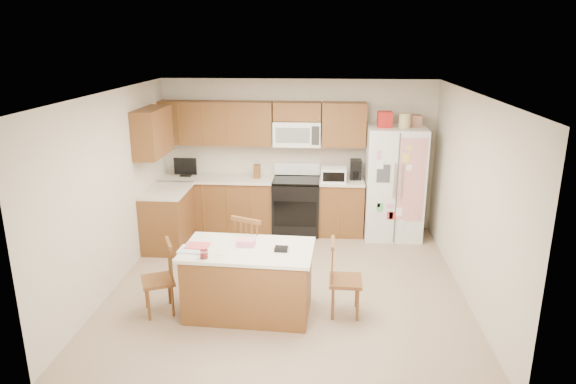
# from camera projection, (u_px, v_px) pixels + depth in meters

# --- Properties ---
(ground) EXTENTS (4.50, 4.50, 0.00)m
(ground) POSITION_uv_depth(u_px,v_px,m) (288.00, 284.00, 6.80)
(ground) COLOR #9D8368
(ground) RESTS_ON ground
(room_shell) EXTENTS (4.60, 4.60, 2.52)m
(room_shell) POSITION_uv_depth(u_px,v_px,m) (288.00, 179.00, 6.39)
(room_shell) COLOR beige
(room_shell) RESTS_ON ground
(cabinetry) EXTENTS (3.36, 1.56, 2.15)m
(cabinetry) POSITION_uv_depth(u_px,v_px,m) (236.00, 180.00, 8.32)
(cabinetry) COLOR brown
(cabinetry) RESTS_ON ground
(stove) EXTENTS (0.76, 0.65, 1.13)m
(stove) POSITION_uv_depth(u_px,v_px,m) (296.00, 205.00, 8.51)
(stove) COLOR black
(stove) RESTS_ON ground
(refrigerator) EXTENTS (0.90, 0.79, 2.04)m
(refrigerator) POSITION_uv_depth(u_px,v_px,m) (394.00, 182.00, 8.22)
(refrigerator) COLOR white
(refrigerator) RESTS_ON ground
(island) EXTENTS (1.54, 0.94, 0.91)m
(island) POSITION_uv_depth(u_px,v_px,m) (248.00, 280.00, 5.99)
(island) COLOR brown
(island) RESTS_ON ground
(windsor_chair_left) EXTENTS (0.49, 0.49, 0.88)m
(windsor_chair_left) POSITION_uv_depth(u_px,v_px,m) (160.00, 280.00, 6.00)
(windsor_chair_left) COLOR brown
(windsor_chair_left) RESTS_ON ground
(windsor_chair_back) EXTENTS (0.57, 0.56, 1.01)m
(windsor_chair_back) POSITION_uv_depth(u_px,v_px,m) (253.00, 254.00, 6.55)
(windsor_chair_back) COLOR brown
(windsor_chair_back) RESTS_ON ground
(windsor_chair_right) EXTENTS (0.38, 0.40, 0.91)m
(windsor_chair_right) POSITION_uv_depth(u_px,v_px,m) (343.00, 280.00, 5.96)
(windsor_chair_right) COLOR brown
(windsor_chair_right) RESTS_ON ground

